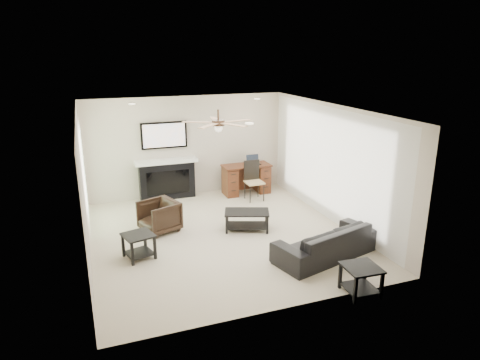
% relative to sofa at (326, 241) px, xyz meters
% --- Properties ---
extents(room_shell, '(5.50, 5.54, 2.52)m').
position_rel_sofa_xyz_m(room_shell, '(-1.29, 1.61, 1.39)').
color(room_shell, beige).
rests_on(room_shell, ground).
extents(sofa, '(2.12, 1.26, 0.58)m').
position_rel_sofa_xyz_m(sofa, '(0.00, 0.00, 0.00)').
color(sofa, black).
rests_on(sofa, ground).
extents(armchair, '(0.90, 0.89, 0.64)m').
position_rel_sofa_xyz_m(armchair, '(-2.60, 2.15, 0.03)').
color(armchair, black).
rests_on(armchair, ground).
extents(coffee_table, '(1.02, 0.78, 0.40)m').
position_rel_sofa_xyz_m(coffee_table, '(-0.90, 1.60, -0.09)').
color(coffee_table, black).
rests_on(coffee_table, ground).
extents(end_table_near, '(0.55, 0.55, 0.45)m').
position_rel_sofa_xyz_m(end_table_near, '(-0.15, -1.25, -0.06)').
color(end_table_near, black).
rests_on(end_table_near, ground).
extents(end_table_left, '(0.62, 0.62, 0.45)m').
position_rel_sofa_xyz_m(end_table_left, '(-3.15, 1.10, -0.06)').
color(end_table_left, black).
rests_on(end_table_left, ground).
extents(fireplace_unit, '(1.52, 0.34, 1.91)m').
position_rel_sofa_xyz_m(fireplace_unit, '(-2.05, 4.11, 0.67)').
color(fireplace_unit, black).
rests_on(fireplace_unit, ground).
extents(desk, '(1.22, 0.56, 0.76)m').
position_rel_sofa_xyz_m(desk, '(-0.07, 3.80, 0.09)').
color(desk, '#3B180E').
rests_on(desk, ground).
extents(desk_chair, '(0.42, 0.44, 0.97)m').
position_rel_sofa_xyz_m(desk_chair, '(-0.07, 3.25, 0.20)').
color(desk_chair, black).
rests_on(desk_chair, ground).
extents(laptop, '(0.33, 0.24, 0.23)m').
position_rel_sofa_xyz_m(laptop, '(0.13, 3.78, 0.59)').
color(laptop, black).
rests_on(laptop, desk).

